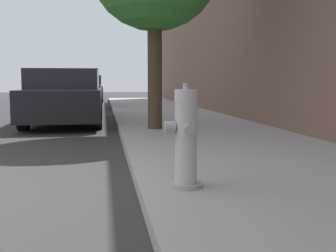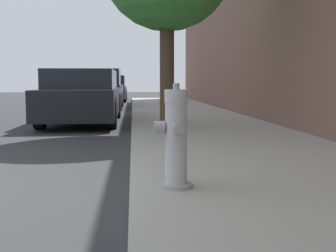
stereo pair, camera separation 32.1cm
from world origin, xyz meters
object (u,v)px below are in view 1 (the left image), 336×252
at_px(fire_hydrant, 185,140).
at_px(parked_car_near, 66,97).
at_px(parked_car_mid, 78,90).
at_px(parked_car_far, 86,89).

distance_m(fire_hydrant, parked_car_near, 7.25).
relative_size(fire_hydrant, parked_car_mid, 0.22).
relative_size(parked_car_near, parked_car_far, 1.01).
bearing_deg(parked_car_far, parked_car_mid, -90.29).
bearing_deg(parked_car_far, fire_hydrant, -85.31).
height_order(parked_car_near, parked_car_mid, parked_car_mid).
relative_size(fire_hydrant, parked_car_near, 0.19).
distance_m(fire_hydrant, parked_car_mid, 12.88).
xyz_separation_m(fire_hydrant, parked_car_far, (-1.57, 19.09, 0.13)).
xyz_separation_m(parked_car_near, parked_car_far, (0.00, 12.01, 0.01)).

